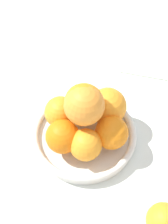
{
  "coord_description": "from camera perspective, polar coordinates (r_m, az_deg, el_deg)",
  "views": [
    {
      "loc": [
        -0.02,
        -0.38,
        0.6
      ],
      "look_at": [
        0.0,
        0.0,
        0.1
      ],
      "focal_mm": 50.0,
      "sensor_mm": 36.0,
      "label": 1
    }
  ],
  "objects": [
    {
      "name": "fruit_bowl",
      "position": [
        0.7,
        0.0,
        -4.21
      ],
      "size": [
        0.23,
        0.23,
        0.03
      ],
      "color": "silver",
      "rests_on": "ground_plane"
    },
    {
      "name": "stray_orange",
      "position": [
        0.61,
        14.42,
        -18.7
      ],
      "size": [
        0.07,
        0.07,
        0.07
      ],
      "primitive_type": "sphere",
      "color": "orange",
      "rests_on": "ground_plane"
    },
    {
      "name": "orange_pile",
      "position": [
        0.64,
        0.54,
        -0.47
      ],
      "size": [
        0.18,
        0.18,
        0.14
      ],
      "color": "orange",
      "rests_on": "fruit_bowl"
    },
    {
      "name": "napkin_folded",
      "position": [
        0.9,
        12.68,
        9.92
      ],
      "size": [
        0.21,
        0.21,
        0.01
      ],
      "primitive_type": "cube",
      "rotation": [
        0.0,
        0.0,
        -0.31
      ],
      "color": "silver",
      "rests_on": "ground_plane"
    },
    {
      "name": "ground_plane",
      "position": [
        0.71,
        0.0,
        -4.9
      ],
      "size": [
        4.0,
        4.0,
        0.0
      ],
      "primitive_type": "plane",
      "color": "silver"
    }
  ]
}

